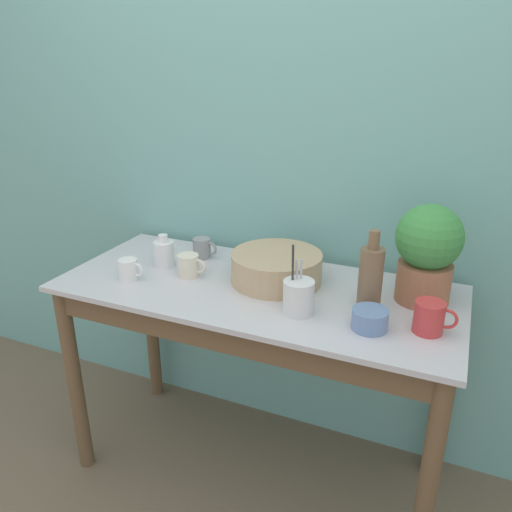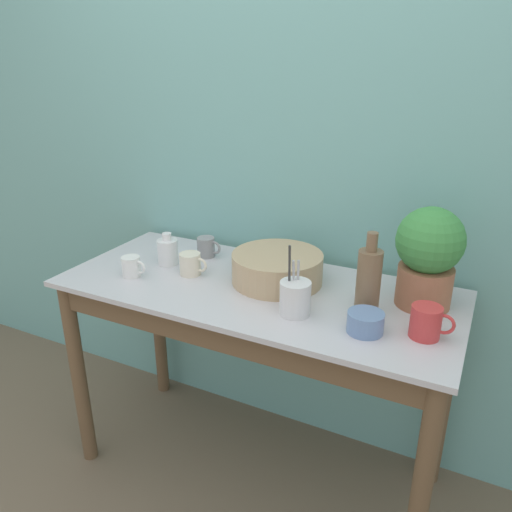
# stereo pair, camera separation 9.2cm
# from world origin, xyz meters

# --- Properties ---
(wall_back) EXTENTS (6.00, 0.05, 2.40)m
(wall_back) POSITION_xyz_m (0.00, 0.69, 1.20)
(wall_back) COLOR #70ADA8
(wall_back) RESTS_ON ground_plane
(counter_table) EXTENTS (1.47, 0.64, 0.86)m
(counter_table) POSITION_xyz_m (0.00, 0.29, 0.69)
(counter_table) COLOR brown
(counter_table) RESTS_ON ground_plane
(potted_plant) EXTENTS (0.22, 0.22, 0.34)m
(potted_plant) POSITION_xyz_m (0.57, 0.44, 1.04)
(potted_plant) COLOR #A36647
(potted_plant) RESTS_ON counter_table
(bowl_wash_large) EXTENTS (0.34, 0.34, 0.11)m
(bowl_wash_large) POSITION_xyz_m (0.05, 0.39, 0.92)
(bowl_wash_large) COLOR tan
(bowl_wash_large) RESTS_ON counter_table
(bottle_tall) EXTENTS (0.08, 0.08, 0.28)m
(bottle_tall) POSITION_xyz_m (0.41, 0.30, 0.98)
(bottle_tall) COLOR brown
(bottle_tall) RESTS_ON counter_table
(bottle_short) EXTENTS (0.08, 0.08, 0.13)m
(bottle_short) POSITION_xyz_m (-0.42, 0.35, 0.92)
(bottle_short) COLOR white
(bottle_short) RESTS_ON counter_table
(mug_grey) EXTENTS (0.11, 0.07, 0.08)m
(mug_grey) POSITION_xyz_m (-0.32, 0.49, 0.90)
(mug_grey) COLOR gray
(mug_grey) RESTS_ON counter_table
(mug_cream) EXTENTS (0.12, 0.08, 0.09)m
(mug_cream) POSITION_xyz_m (-0.27, 0.31, 0.90)
(mug_cream) COLOR beige
(mug_cream) RESTS_ON counter_table
(mug_white) EXTENTS (0.10, 0.07, 0.08)m
(mug_white) POSITION_xyz_m (-0.47, 0.19, 0.90)
(mug_white) COLOR white
(mug_white) RESTS_ON counter_table
(mug_red) EXTENTS (0.13, 0.09, 0.10)m
(mug_red) POSITION_xyz_m (0.61, 0.23, 0.91)
(mug_red) COLOR #C63838
(mug_red) RESTS_ON counter_table
(bowl_small_blue) EXTENTS (0.11, 0.11, 0.07)m
(bowl_small_blue) POSITION_xyz_m (0.44, 0.18, 0.89)
(bowl_small_blue) COLOR #6684B2
(bowl_small_blue) RESTS_ON counter_table
(utensil_cup) EXTENTS (0.10, 0.10, 0.24)m
(utensil_cup) POSITION_xyz_m (0.21, 0.19, 0.92)
(utensil_cup) COLOR silver
(utensil_cup) RESTS_ON counter_table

